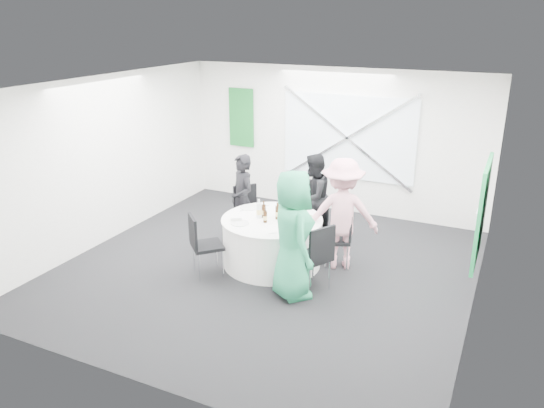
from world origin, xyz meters
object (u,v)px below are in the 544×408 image
at_px(chair_back, 308,205).
at_px(chair_front_left, 201,241).
at_px(person_man_back, 313,197).
at_px(clear_water_bottle, 259,210).
at_px(person_man_back_left, 242,199).
at_px(person_woman_pink, 342,214).
at_px(person_woman_green, 293,235).
at_px(chair_front_right, 316,253).
at_px(chair_back_right, 342,235).
at_px(chair_back_left, 248,209).
at_px(banquet_table, 272,241).
at_px(green_water_bottle, 283,211).

relative_size(chair_back, chair_front_left, 1.06).
height_order(person_man_back, clear_water_bottle, person_man_back).
distance_m(person_man_back_left, person_woman_pink, 1.83).
relative_size(chair_front_left, person_man_back_left, 0.62).
xyz_separation_m(person_man_back_left, person_woman_green, (1.50, -1.33, 0.13)).
bearing_deg(person_man_back, chair_back, -96.76).
distance_m(person_woman_pink, person_woman_green, 1.19).
bearing_deg(chair_front_right, chair_back_right, -154.53).
relative_size(chair_front_left, person_woman_green, 0.53).
bearing_deg(chair_back_right, chair_back_left, -120.77).
bearing_deg(person_woman_pink, clear_water_bottle, -1.47).
bearing_deg(chair_back_left, chair_front_right, -84.36).
bearing_deg(chair_back_left, banquet_table, -90.00).
height_order(chair_front_left, person_woman_pink, person_woman_pink).
relative_size(chair_back_left, green_water_bottle, 3.15).
bearing_deg(person_man_back, person_man_back_left, -48.51).
height_order(banquet_table, green_water_bottle, green_water_bottle).
xyz_separation_m(banquet_table, chair_front_left, (-0.78, -0.80, 0.18)).
xyz_separation_m(chair_back_right, person_woman_pink, (-0.00, -0.03, 0.35)).
bearing_deg(person_man_back_left, chair_back_right, 29.73).
xyz_separation_m(chair_front_left, person_man_back, (0.98, 2.02, 0.20)).
height_order(banquet_table, chair_front_left, chair_front_left).
bearing_deg(chair_back_left, chair_back, -15.74).
relative_size(person_woman_green, clear_water_bottle, 6.05).
bearing_deg(chair_back_right, chair_back, -155.57).
height_order(person_man_back, green_water_bottle, person_man_back).
relative_size(chair_back_right, person_man_back, 0.58).
distance_m(chair_back, person_man_back, 0.20).
height_order(green_water_bottle, clear_water_bottle, green_water_bottle).
relative_size(chair_back_left, chair_front_left, 1.01).
bearing_deg(chair_front_left, chair_back_right, -101.38).
bearing_deg(chair_front_left, chair_back, -68.98).
bearing_deg(chair_front_left, person_man_back, -71.77).
bearing_deg(clear_water_bottle, banquet_table, 12.26).
relative_size(chair_back_left, chair_back_right, 1.10).
relative_size(banquet_table, person_man_back_left, 1.01).
distance_m(chair_back_right, chair_front_right, 0.95).
relative_size(chair_front_right, person_man_back, 0.66).
bearing_deg(green_water_bottle, person_man_back, 86.91).
xyz_separation_m(chair_front_left, person_woman_green, (1.45, 0.04, 0.34)).
distance_m(chair_back_right, person_man_back, 1.15).
relative_size(chair_back, person_woman_green, 0.56).
xyz_separation_m(banquet_table, chair_front_right, (0.93, -0.53, 0.21)).
distance_m(person_man_back, person_woman_pink, 1.15).
distance_m(banquet_table, person_man_back_left, 1.08).
bearing_deg(chair_back_left, person_woman_pink, -58.33).
bearing_deg(chair_back, chair_front_right, -60.49).
bearing_deg(chair_front_right, person_man_back_left, -92.46).
xyz_separation_m(banquet_table, person_woman_pink, (0.99, 0.39, 0.49)).
bearing_deg(person_woman_green, clear_water_bottle, 9.18).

